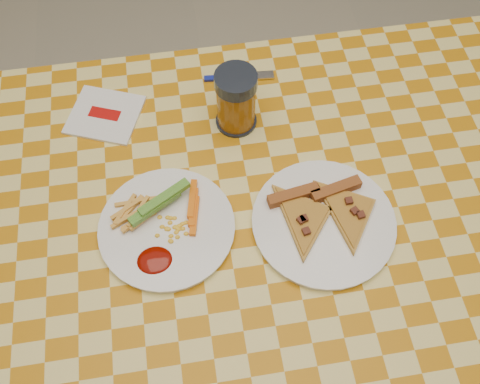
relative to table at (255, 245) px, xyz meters
name	(u,v)px	position (x,y,z in m)	size (l,w,h in m)	color
ground	(250,340)	(0.00, 0.00, -0.68)	(8.00, 8.00, 0.00)	beige
table	(255,245)	(0.00, 0.00, 0.00)	(1.28, 0.88, 0.76)	silver
plate_left	(167,228)	(-0.15, 0.02, 0.08)	(0.23, 0.23, 0.01)	white
plate_right	(323,223)	(0.12, -0.01, 0.08)	(0.24, 0.24, 0.01)	white
fries_veggies	(160,217)	(-0.16, 0.03, 0.10)	(0.18, 0.17, 0.04)	gold
pizza_slices	(324,212)	(0.12, 0.00, 0.09)	(0.22, 0.20, 0.02)	gold
drink_glass	(236,101)	(0.00, 0.23, 0.14)	(0.08, 0.08, 0.13)	black
napkin	(105,115)	(-0.25, 0.29, 0.08)	(0.17, 0.16, 0.01)	white
fork	(240,77)	(0.03, 0.34, 0.08)	(0.14, 0.03, 0.01)	navy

